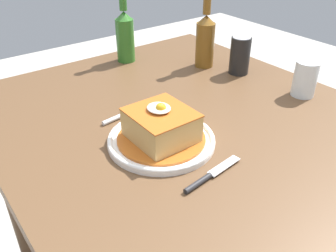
% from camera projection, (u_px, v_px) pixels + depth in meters
% --- Properties ---
extents(dining_table, '(1.34, 0.96, 0.76)m').
position_uv_depth(dining_table, '(213.00, 168.00, 0.94)').
color(dining_table, brown).
rests_on(dining_table, ground_plane).
extents(main_plate, '(0.26, 0.26, 0.02)m').
position_uv_depth(main_plate, '(161.00, 140.00, 0.86)').
color(main_plate, white).
rests_on(main_plate, dining_table).
extents(sandwich_meal, '(0.21, 0.21, 0.10)m').
position_uv_depth(sandwich_meal, '(161.00, 127.00, 0.84)').
color(sandwich_meal, '#B75B1E').
rests_on(sandwich_meal, main_plate).
extents(fork, '(0.03, 0.14, 0.01)m').
position_uv_depth(fork, '(121.00, 116.00, 0.96)').
color(fork, silver).
rests_on(fork, dining_table).
extents(knife, '(0.03, 0.17, 0.01)m').
position_uv_depth(knife, '(206.00, 178.00, 0.74)').
color(knife, '#262628').
rests_on(knife, dining_table).
extents(soda_can, '(0.07, 0.07, 0.12)m').
position_uv_depth(soda_can, '(240.00, 55.00, 1.19)').
color(soda_can, black).
rests_on(soda_can, dining_table).
extents(beer_bottle_amber, '(0.06, 0.06, 0.27)m').
position_uv_depth(beer_bottle_amber, '(205.00, 38.00, 1.22)').
color(beer_bottle_amber, brown).
rests_on(beer_bottle_amber, dining_table).
extents(beer_bottle_green, '(0.06, 0.06, 0.27)m').
position_uv_depth(beer_bottle_green, '(125.00, 34.00, 1.27)').
color(beer_bottle_green, '#2D6B23').
rests_on(beer_bottle_green, dining_table).
extents(drinking_glass, '(0.07, 0.07, 0.10)m').
position_uv_depth(drinking_glass, '(305.00, 81.00, 1.06)').
color(drinking_glass, '#3F2314').
rests_on(drinking_glass, dining_table).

